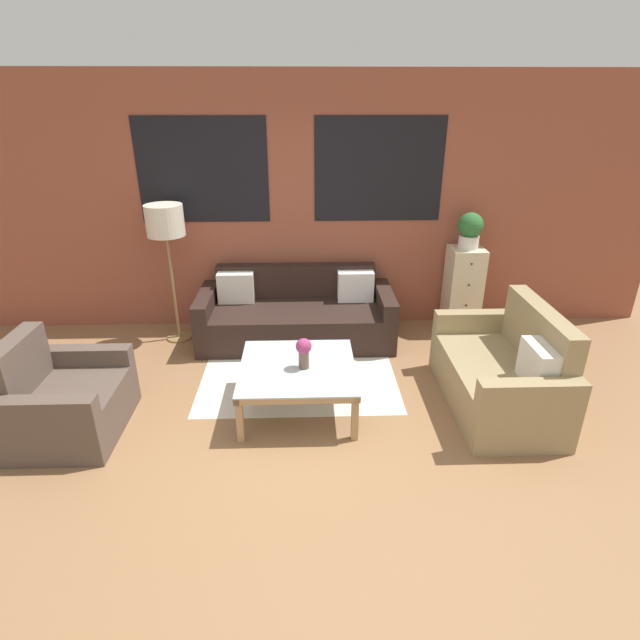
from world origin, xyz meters
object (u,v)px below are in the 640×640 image
object	(u,v)px
settee_vintage	(503,374)
floor_lamp	(165,225)
couch_dark	(296,316)
drawer_cabinet	(463,289)
armchair_corner	(65,401)
coffee_table	(298,372)
potted_plant	(470,229)
flower_vase	(304,351)

from	to	relation	value
settee_vintage	floor_lamp	xyz separation A→B (m)	(-3.16, 1.45, 0.99)
couch_dark	drawer_cabinet	xyz separation A→B (m)	(1.92, 0.22, 0.21)
armchair_corner	coffee_table	world-z (taller)	armchair_corner
armchair_corner	potted_plant	size ratio (longest dim) A/B	2.37
couch_dark	coffee_table	distance (m)	1.40
potted_plant	flower_vase	size ratio (longest dim) A/B	1.47
settee_vintage	potted_plant	size ratio (longest dim) A/B	3.63
settee_vintage	floor_lamp	bearing A→B (deg)	155.29
couch_dark	flower_vase	distance (m)	1.46
coffee_table	potted_plant	xyz separation A→B (m)	(1.90, 1.62, 0.83)
floor_lamp	potted_plant	distance (m)	3.27
coffee_table	potted_plant	bearing A→B (deg)	40.47
coffee_table	floor_lamp	bearing A→B (deg)	133.34
floor_lamp	flower_vase	xyz separation A→B (m)	(1.43, -1.48, -0.72)
coffee_table	flower_vase	world-z (taller)	flower_vase
floor_lamp	drawer_cabinet	size ratio (longest dim) A/B	1.55
floor_lamp	settee_vintage	bearing A→B (deg)	-24.71
floor_lamp	armchair_corner	bearing A→B (deg)	-106.64
floor_lamp	potted_plant	bearing A→B (deg)	2.92
coffee_table	drawer_cabinet	xyz separation A→B (m)	(1.90, 1.62, 0.12)
drawer_cabinet	couch_dark	bearing A→B (deg)	-173.41
couch_dark	drawer_cabinet	size ratio (longest dim) A/B	2.17
potted_plant	settee_vintage	bearing A→B (deg)	-93.74
couch_dark	drawer_cabinet	distance (m)	1.95
settee_vintage	coffee_table	xyz separation A→B (m)	(-1.79, 0.00, 0.06)
armchair_corner	settee_vintage	bearing A→B (deg)	4.01
armchair_corner	couch_dark	bearing A→B (deg)	41.76
couch_dark	drawer_cabinet	world-z (taller)	drawer_cabinet
settee_vintage	drawer_cabinet	world-z (taller)	drawer_cabinet
armchair_corner	flower_vase	xyz separation A→B (m)	(1.94, 0.23, 0.31)
floor_lamp	potted_plant	size ratio (longest dim) A/B	3.81
couch_dark	potted_plant	bearing A→B (deg)	6.59
armchair_corner	floor_lamp	world-z (taller)	floor_lamp
potted_plant	couch_dark	bearing A→B (deg)	-173.41
armchair_corner	potted_plant	distance (m)	4.32
drawer_cabinet	coffee_table	bearing A→B (deg)	-139.53
drawer_cabinet	settee_vintage	bearing A→B (deg)	-93.74
settee_vintage	armchair_corner	distance (m)	3.68
drawer_cabinet	flower_vase	distance (m)	2.47
couch_dark	floor_lamp	world-z (taller)	floor_lamp
settee_vintage	potted_plant	distance (m)	1.85
drawer_cabinet	potted_plant	xyz separation A→B (m)	(0.00, 0.00, 0.70)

